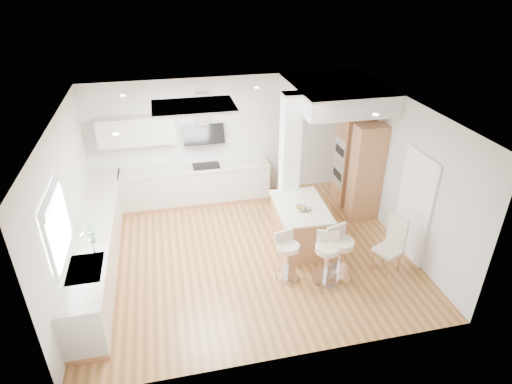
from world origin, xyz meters
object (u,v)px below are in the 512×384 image
object	(u,v)px
dining_chair	(392,242)
bar_stool_c	(339,251)
peninsula	(299,225)
bar_stool_a	(287,254)
bar_stool_b	(327,256)

from	to	relation	value
dining_chair	bar_stool_c	bearing A→B (deg)	158.04
peninsula	bar_stool_a	world-z (taller)	peninsula
peninsula	dining_chair	bearing A→B (deg)	-36.50
bar_stool_c	dining_chair	distance (m)	1.01
bar_stool_a	bar_stool_c	size ratio (longest dim) A/B	0.91
bar_stool_a	dining_chair	size ratio (longest dim) A/B	0.87
peninsula	bar_stool_a	size ratio (longest dim) A/B	1.60
bar_stool_a	peninsula	bearing A→B (deg)	46.91
peninsula	bar_stool_a	distance (m)	1.09
peninsula	bar_stool_b	size ratio (longest dim) A/B	1.52
bar_stool_a	bar_stool_b	bearing A→B (deg)	-34.48
bar_stool_c	dining_chair	bearing A→B (deg)	-14.59
peninsula	dining_chair	size ratio (longest dim) A/B	1.39
bar_stool_c	peninsula	bearing A→B (deg)	90.62
bar_stool_a	bar_stool_c	world-z (taller)	bar_stool_c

